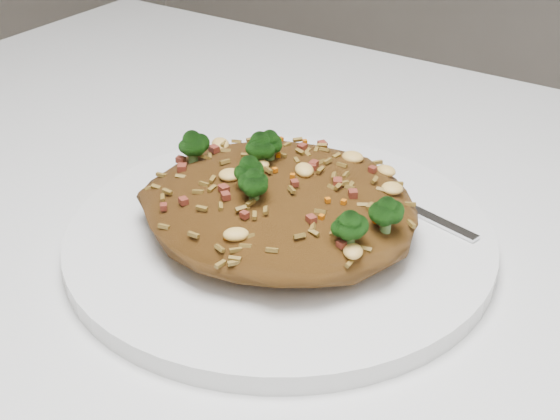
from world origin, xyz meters
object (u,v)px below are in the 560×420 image
(dining_table, at_px, (366,380))
(plate, at_px, (280,237))
(fried_rice, at_px, (280,195))
(fork, at_px, (394,200))

(dining_table, height_order, plate, plate)
(dining_table, xyz_separation_m, plate, (-0.07, -0.00, 0.10))
(fried_rice, distance_m, fork, 0.10)
(fried_rice, height_order, fork, fried_rice)
(fried_rice, relative_size, fork, 1.22)
(fork, bearing_deg, plate, -109.35)
(fork, bearing_deg, dining_table, -58.71)
(plate, relative_size, fried_rice, 1.53)
(dining_table, relative_size, fried_rice, 6.11)
(fried_rice, bearing_deg, plate, 104.01)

